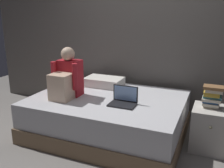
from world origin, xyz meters
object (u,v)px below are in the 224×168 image
object	(u,v)px
bed	(108,116)
laptop	(124,100)
pillow	(104,82)
nightstand	(210,129)
book_stack	(212,96)
person_sitting	(67,78)

from	to	relation	value
bed	laptop	xyz separation A→B (m)	(0.28, -0.17, 0.32)
laptop	pillow	world-z (taller)	laptop
bed	nightstand	distance (m)	1.31
laptop	book_stack	distance (m)	1.05
person_sitting	book_stack	size ratio (longest dim) A/B	2.43
pillow	book_stack	world-z (taller)	book_stack
laptop	book_stack	bearing A→B (deg)	17.76
laptop	book_stack	xyz separation A→B (m)	(0.99, 0.32, 0.08)
person_sitting	pillow	world-z (taller)	person_sitting
nightstand	pillow	world-z (taller)	pillow
person_sitting	book_stack	distance (m)	1.82
laptop	book_stack	size ratio (longest dim) A/B	1.19
bed	person_sitting	distance (m)	0.75
book_stack	bed	bearing A→B (deg)	-173.55
bed	person_sitting	world-z (taller)	person_sitting
nightstand	book_stack	distance (m)	0.41
nightstand	person_sitting	distance (m)	1.91
person_sitting	book_stack	world-z (taller)	person_sitting
nightstand	pillow	bearing A→B (deg)	168.19
nightstand	bed	bearing A→B (deg)	-174.62
nightstand	book_stack	xyz separation A→B (m)	(-0.02, 0.02, 0.41)
nightstand	pillow	xyz separation A→B (m)	(-1.57, 0.33, 0.33)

